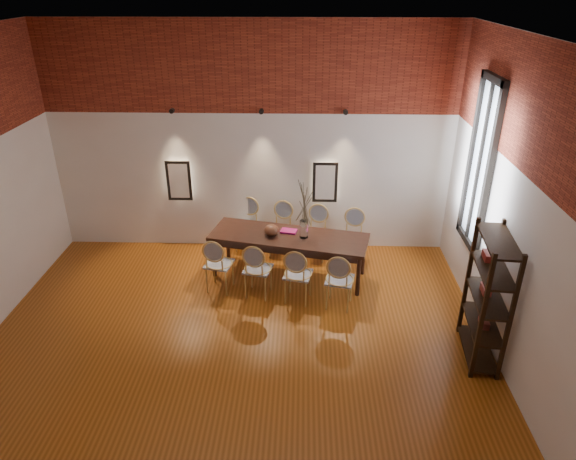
{
  "coord_description": "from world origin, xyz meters",
  "views": [
    {
      "loc": [
        0.9,
        -5.08,
        4.59
      ],
      "look_at": [
        0.69,
        2.02,
        1.05
      ],
      "focal_mm": 32.0,
      "sensor_mm": 36.0,
      "label": 1
    }
  ],
  "objects_px": {
    "chair_far_b": "(281,230)",
    "shelving_rack": "(487,298)",
    "chair_far_a": "(247,226)",
    "chair_far_c": "(316,234)",
    "dining_table": "(289,255)",
    "book": "(289,231)",
    "chair_near_d": "(340,279)",
    "chair_near_a": "(219,264)",
    "bowl": "(272,230)",
    "vase": "(304,229)",
    "chair_far_d": "(352,238)",
    "chair_near_b": "(258,269)",
    "chair_near_c": "(298,274)"
  },
  "relations": [
    {
      "from": "chair_far_c",
      "to": "chair_near_c",
      "type": "bearing_deg",
      "value": 90.0
    },
    {
      "from": "chair_far_c",
      "to": "book",
      "type": "distance_m",
      "value": 0.73
    },
    {
      "from": "shelving_rack",
      "to": "chair_near_c",
      "type": "bearing_deg",
      "value": 159.26
    },
    {
      "from": "chair_far_a",
      "to": "vase",
      "type": "distance_m",
      "value": 1.47
    },
    {
      "from": "chair_far_c",
      "to": "chair_far_b",
      "type": "bearing_deg",
      "value": 0.0
    },
    {
      "from": "chair_far_a",
      "to": "bowl",
      "type": "bearing_deg",
      "value": 132.83
    },
    {
      "from": "chair_far_b",
      "to": "shelving_rack",
      "type": "bearing_deg",
      "value": 148.0
    },
    {
      "from": "chair_near_d",
      "to": "chair_near_a",
      "type": "bearing_deg",
      "value": 180.0
    },
    {
      "from": "dining_table",
      "to": "bowl",
      "type": "xyz_separation_m",
      "value": [
        -0.28,
        0.01,
        0.46
      ]
    },
    {
      "from": "chair_near_c",
      "to": "chair_far_d",
      "type": "distance_m",
      "value": 1.53
    },
    {
      "from": "chair_near_c",
      "to": "chair_far_c",
      "type": "relative_size",
      "value": 1.0
    },
    {
      "from": "chair_near_a",
      "to": "chair_near_d",
      "type": "distance_m",
      "value": 1.94
    },
    {
      "from": "dining_table",
      "to": "book",
      "type": "relative_size",
      "value": 9.93
    },
    {
      "from": "dining_table",
      "to": "chair_far_a",
      "type": "distance_m",
      "value": 1.2
    },
    {
      "from": "chair_near_b",
      "to": "vase",
      "type": "distance_m",
      "value": 1.0
    },
    {
      "from": "chair_far_b",
      "to": "chair_far_c",
      "type": "bearing_deg",
      "value": -180.0
    },
    {
      "from": "chair_far_d",
      "to": "vase",
      "type": "height_order",
      "value": "vase"
    },
    {
      "from": "chair_near_a",
      "to": "chair_near_c",
      "type": "height_order",
      "value": "same"
    },
    {
      "from": "chair_far_d",
      "to": "book",
      "type": "distance_m",
      "value": 1.19
    },
    {
      "from": "chair_far_a",
      "to": "chair_near_b",
      "type": "bearing_deg",
      "value": 114.91
    },
    {
      "from": "chair_far_b",
      "to": "vase",
      "type": "distance_m",
      "value": 1.0
    },
    {
      "from": "chair_far_d",
      "to": "book",
      "type": "relative_size",
      "value": 3.62
    },
    {
      "from": "bowl",
      "to": "chair_near_d",
      "type": "bearing_deg",
      "value": -39.84
    },
    {
      "from": "chair_near_d",
      "to": "chair_near_b",
      "type": "bearing_deg",
      "value": 180.0
    },
    {
      "from": "vase",
      "to": "book",
      "type": "xyz_separation_m",
      "value": [
        -0.25,
        0.19,
        -0.14
      ]
    },
    {
      "from": "chair_near_a",
      "to": "chair_far_d",
      "type": "height_order",
      "value": "same"
    },
    {
      "from": "chair_far_a",
      "to": "vase",
      "type": "relative_size",
      "value": 3.13
    },
    {
      "from": "vase",
      "to": "chair_near_d",
      "type": "bearing_deg",
      "value": -56.63
    },
    {
      "from": "chair_near_d",
      "to": "chair_far_a",
      "type": "distance_m",
      "value": 2.38
    },
    {
      "from": "chair_near_b",
      "to": "shelving_rack",
      "type": "height_order",
      "value": "shelving_rack"
    },
    {
      "from": "chair_near_b",
      "to": "chair_far_b",
      "type": "distance_m",
      "value": 1.39
    },
    {
      "from": "bowl",
      "to": "chair_far_d",
      "type": "bearing_deg",
      "value": 18.4
    },
    {
      "from": "dining_table",
      "to": "chair_near_b",
      "type": "height_order",
      "value": "chair_near_b"
    },
    {
      "from": "chair_near_a",
      "to": "bowl",
      "type": "height_order",
      "value": "chair_near_a"
    },
    {
      "from": "chair_near_b",
      "to": "book",
      "type": "height_order",
      "value": "chair_near_b"
    },
    {
      "from": "dining_table",
      "to": "bowl",
      "type": "bearing_deg",
      "value": -169.79
    },
    {
      "from": "chair_near_d",
      "to": "dining_table",
      "type": "bearing_deg",
      "value": 144.33
    },
    {
      "from": "chair_near_a",
      "to": "chair_near_b",
      "type": "height_order",
      "value": "same"
    },
    {
      "from": "chair_near_d",
      "to": "chair_far_c",
      "type": "distance_m",
      "value": 1.53
    },
    {
      "from": "dining_table",
      "to": "chair_far_a",
      "type": "height_order",
      "value": "chair_far_a"
    },
    {
      "from": "book",
      "to": "chair_near_d",
      "type": "bearing_deg",
      "value": -51.85
    },
    {
      "from": "chair_far_b",
      "to": "chair_far_c",
      "type": "height_order",
      "value": "same"
    },
    {
      "from": "dining_table",
      "to": "chair_near_d",
      "type": "relative_size",
      "value": 2.75
    },
    {
      "from": "chair_far_a",
      "to": "chair_far_b",
      "type": "distance_m",
      "value": 0.65
    },
    {
      "from": "chair_near_b",
      "to": "chair_far_c",
      "type": "bearing_deg",
      "value": 65.09
    },
    {
      "from": "dining_table",
      "to": "chair_far_d",
      "type": "distance_m",
      "value": 1.2
    },
    {
      "from": "chair_near_a",
      "to": "chair_far_a",
      "type": "height_order",
      "value": "same"
    },
    {
      "from": "chair_near_d",
      "to": "vase",
      "type": "bearing_deg",
      "value": 135.84
    },
    {
      "from": "chair_far_b",
      "to": "bowl",
      "type": "xyz_separation_m",
      "value": [
        -0.12,
        -0.74,
        0.37
      ]
    },
    {
      "from": "chair_near_b",
      "to": "vase",
      "type": "bearing_deg",
      "value": 50.38
    }
  ]
}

